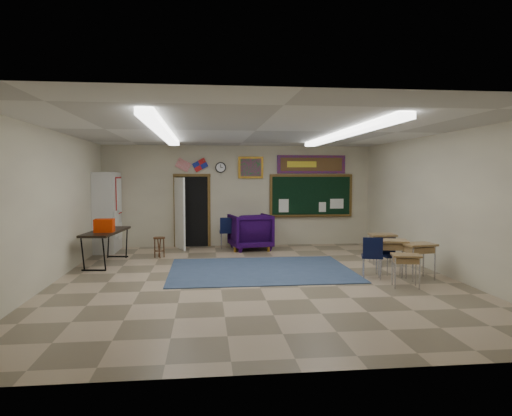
{
  "coord_description": "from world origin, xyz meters",
  "views": [
    {
      "loc": [
        -1.01,
        -9.14,
        2.09
      ],
      "look_at": [
        0.18,
        1.5,
        1.34
      ],
      "focal_mm": 32.0,
      "sensor_mm": 36.0,
      "label": 1
    }
  ],
  "objects": [
    {
      "name": "student_desk_back_right",
      "position": [
        3.28,
        -0.42,
        0.41
      ],
      "size": [
        0.68,
        0.56,
        0.74
      ],
      "rotation": [
        0.0,
        0.0,
        0.17
      ],
      "color": "#A2804B",
      "rests_on": "floor"
    },
    {
      "name": "wooden_stool",
      "position": [
        -2.19,
        2.66,
        0.27
      ],
      "size": [
        0.3,
        0.3,
        0.53
      ],
      "color": "#452B14",
      "rests_on": "floor"
    },
    {
      "name": "bulletin_board",
      "position": [
        2.2,
        4.47,
        2.45
      ],
      "size": [
        2.1,
        0.05,
        0.55
      ],
      "color": "#A41A0E",
      "rests_on": "back_wall"
    },
    {
      "name": "student_desk_front_left",
      "position": [
        2.84,
        -0.11,
        0.43
      ],
      "size": [
        0.74,
        0.62,
        0.77
      ],
      "rotation": [
        0.0,
        0.0,
        -0.23
      ],
      "color": "#A2804B",
      "rests_on": "floor"
    },
    {
      "name": "front_wall",
      "position": [
        0.0,
        -4.5,
        1.5
      ],
      "size": [
        8.0,
        0.04,
        3.0
      ],
      "primitive_type": "cube",
      "color": "beige",
      "rests_on": "floor"
    },
    {
      "name": "ceiling",
      "position": [
        0.0,
        0.0,
        3.0
      ],
      "size": [
        8.0,
        9.0,
        0.04
      ],
      "primitive_type": "cube",
      "color": "silver",
      "rests_on": "back_wall"
    },
    {
      "name": "wingback_armchair",
      "position": [
        0.26,
        3.73,
        0.51
      ],
      "size": [
        1.28,
        1.31,
        1.03
      ],
      "primitive_type": "imported",
      "rotation": [
        0.0,
        0.0,
        3.32
      ],
      "color": "#1A0431",
      "rests_on": "floor"
    },
    {
      "name": "chalkboard",
      "position": [
        2.2,
        4.46,
        1.46
      ],
      "size": [
        2.55,
        0.14,
        1.3
      ],
      "color": "brown",
      "rests_on": "back_wall"
    },
    {
      "name": "folding_table",
      "position": [
        -3.37,
        1.96,
        0.44
      ],
      "size": [
        0.86,
        1.99,
        1.1
      ],
      "rotation": [
        0.0,
        0.0,
        -0.12
      ],
      "color": "black",
      "rests_on": "floor"
    },
    {
      "name": "doorway",
      "position": [
        -1.5,
        4.35,
        1.06
      ],
      "size": [
        1.1,
        0.89,
        2.16
      ],
      "color": "black",
      "rests_on": "back_wall"
    },
    {
      "name": "student_desk_back_left",
      "position": [
        2.73,
        -1.05,
        0.35
      ],
      "size": [
        0.6,
        0.5,
        0.63
      ],
      "rotation": [
        0.0,
        0.0,
        -0.24
      ],
      "color": "#A2804B",
      "rests_on": "floor"
    },
    {
      "name": "floor",
      "position": [
        0.0,
        0.0,
        0.0
      ],
      "size": [
        9.0,
        9.0,
        0.0
      ],
      "primitive_type": "plane",
      "color": "tan",
      "rests_on": "ground"
    },
    {
      "name": "student_chair_reading",
      "position": [
        -0.39,
        3.99,
        0.46
      ],
      "size": [
        0.46,
        0.46,
        0.91
      ],
      "primitive_type": null,
      "rotation": [
        0.0,
        0.0,
        3.14
      ],
      "color": "black",
      "rests_on": "floor"
    },
    {
      "name": "right_wall",
      "position": [
        4.0,
        0.0,
        1.5
      ],
      "size": [
        0.04,
        9.0,
        3.0
      ],
      "primitive_type": "cube",
      "color": "beige",
      "rests_on": "floor"
    },
    {
      "name": "fluorescent_strips",
      "position": [
        0.0,
        0.0,
        2.94
      ],
      "size": [
        3.86,
        6.0,
        0.1
      ],
      "primitive_type": null,
      "color": "white",
      "rests_on": "ceiling"
    },
    {
      "name": "wall_flags",
      "position": [
        -1.4,
        4.44,
        2.48
      ],
      "size": [
        1.16,
        0.06,
        0.7
      ],
      "primitive_type": null,
      "color": "red",
      "rests_on": "back_wall"
    },
    {
      "name": "storage_cabinet",
      "position": [
        -3.71,
        3.85,
        1.1
      ],
      "size": [
        0.59,
        1.25,
        2.2
      ],
      "color": "beige",
      "rests_on": "floor"
    },
    {
      "name": "student_chair_desk_b",
      "position": [
        2.91,
        0.09,
        0.38
      ],
      "size": [
        0.39,
        0.39,
        0.76
      ],
      "primitive_type": null,
      "rotation": [
        0.0,
        0.0,
        0.04
      ],
      "color": "black",
      "rests_on": "floor"
    },
    {
      "name": "student_chair_desk_a",
      "position": [
        2.38,
        -0.23,
        0.43
      ],
      "size": [
        0.54,
        0.54,
        0.86
      ],
      "primitive_type": null,
      "rotation": [
        0.0,
        0.0,
        2.85
      ],
      "color": "black",
      "rests_on": "floor"
    },
    {
      "name": "back_wall",
      "position": [
        0.0,
        4.5,
        1.5
      ],
      "size": [
        8.0,
        0.04,
        3.0
      ],
      "primitive_type": "cube",
      "color": "beige",
      "rests_on": "floor"
    },
    {
      "name": "student_desk_front_right",
      "position": [
        3.18,
        1.22,
        0.4
      ],
      "size": [
        0.64,
        0.5,
        0.72
      ],
      "rotation": [
        0.0,
        0.0,
        -0.1
      ],
      "color": "#A2804B",
      "rests_on": "floor"
    },
    {
      "name": "left_wall",
      "position": [
        -4.0,
        0.0,
        1.5
      ],
      "size": [
        0.04,
        9.0,
        3.0
      ],
      "primitive_type": "cube",
      "color": "beige",
      "rests_on": "floor"
    },
    {
      "name": "wall_clock",
      "position": [
        -0.55,
        4.47,
        2.35
      ],
      "size": [
        0.32,
        0.05,
        0.32
      ],
      "color": "black",
      "rests_on": "back_wall"
    },
    {
      "name": "framed_art_print",
      "position": [
        0.35,
        4.47,
        2.35
      ],
      "size": [
        0.75,
        0.05,
        0.65
      ],
      "color": "olive",
      "rests_on": "back_wall"
    },
    {
      "name": "area_rug",
      "position": [
        0.2,
        0.8,
        0.01
      ],
      "size": [
        4.0,
        3.0,
        0.02
      ],
      "primitive_type": "cube",
      "color": "#364767",
      "rests_on": "floor"
    }
  ]
}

